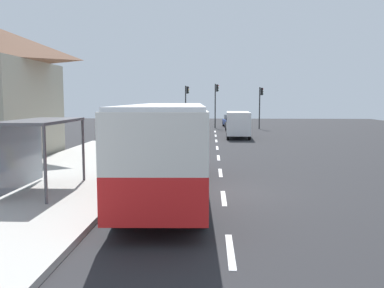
# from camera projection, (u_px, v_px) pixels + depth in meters

# --- Properties ---
(ground_plane) EXTENTS (56.00, 92.00, 0.04)m
(ground_plane) POSITION_uv_depth(u_px,v_px,m) (214.00, 148.00, 29.18)
(ground_plane) COLOR #262628
(sidewalk_platform) EXTENTS (6.20, 30.00, 0.18)m
(sidewalk_platform) POSITION_uv_depth(u_px,v_px,m) (64.00, 178.00, 17.54)
(sidewalk_platform) COLOR #ADAAA3
(sidewalk_platform) RESTS_ON ground
(lane_stripe_seg_0) EXTENTS (0.16, 2.20, 0.01)m
(lane_stripe_seg_0) POSITION_uv_depth(u_px,v_px,m) (230.00, 251.00, 9.30)
(lane_stripe_seg_0) COLOR silver
(lane_stripe_seg_0) RESTS_ON ground
(lane_stripe_seg_1) EXTENTS (0.16, 2.20, 0.01)m
(lane_stripe_seg_1) POSITION_uv_depth(u_px,v_px,m) (224.00, 198.00, 14.26)
(lane_stripe_seg_1) COLOR silver
(lane_stripe_seg_1) RESTS_ON ground
(lane_stripe_seg_2) EXTENTS (0.16, 2.20, 0.01)m
(lane_stripe_seg_2) POSITION_uv_depth(u_px,v_px,m) (220.00, 173.00, 19.23)
(lane_stripe_seg_2) COLOR silver
(lane_stripe_seg_2) RESTS_ON ground
(lane_stripe_seg_3) EXTENTS (0.16, 2.20, 0.01)m
(lane_stripe_seg_3) POSITION_uv_depth(u_px,v_px,m) (218.00, 158.00, 24.20)
(lane_stripe_seg_3) COLOR silver
(lane_stripe_seg_3) RESTS_ON ground
(lane_stripe_seg_4) EXTENTS (0.16, 2.20, 0.01)m
(lane_stripe_seg_4) POSITION_uv_depth(u_px,v_px,m) (217.00, 148.00, 29.16)
(lane_stripe_seg_4) COLOR silver
(lane_stripe_seg_4) RESTS_ON ground
(lane_stripe_seg_5) EXTENTS (0.16, 2.20, 0.01)m
(lane_stripe_seg_5) POSITION_uv_depth(u_px,v_px,m) (216.00, 141.00, 34.13)
(lane_stripe_seg_5) COLOR silver
(lane_stripe_seg_5) RESTS_ON ground
(lane_stripe_seg_6) EXTENTS (0.16, 2.20, 0.01)m
(lane_stripe_seg_6) POSITION_uv_depth(u_px,v_px,m) (216.00, 136.00, 39.10)
(lane_stripe_seg_6) COLOR silver
(lane_stripe_seg_6) RESTS_ON ground
(lane_stripe_seg_7) EXTENTS (0.16, 2.20, 0.01)m
(lane_stripe_seg_7) POSITION_uv_depth(u_px,v_px,m) (215.00, 132.00, 44.06)
(lane_stripe_seg_7) COLOR silver
(lane_stripe_seg_7) RESTS_ON ground
(bus) EXTENTS (2.93, 11.10, 3.21)m
(bus) POSITION_uv_depth(u_px,v_px,m) (168.00, 143.00, 14.68)
(bus) COLOR red
(bus) RESTS_ON ground
(white_van) EXTENTS (2.17, 5.26, 2.30)m
(white_van) POSITION_uv_depth(u_px,v_px,m) (238.00, 123.00, 36.81)
(white_van) COLOR white
(white_van) RESTS_ON ground
(sedan_near) EXTENTS (2.05, 4.50, 1.52)m
(sedan_near) POSITION_uv_depth(u_px,v_px,m) (231.00, 121.00, 51.39)
(sedan_near) COLOR navy
(sedan_near) RESTS_ON ground
(sedan_far) EXTENTS (1.86, 4.41, 1.52)m
(sedan_far) POSITION_uv_depth(u_px,v_px,m) (234.00, 124.00, 44.26)
(sedan_far) COLOR black
(sedan_far) RESTS_ON ground
(recycling_bin_red) EXTENTS (0.52, 0.52, 0.95)m
(recycling_bin_red) POSITION_uv_depth(u_px,v_px,m) (116.00, 164.00, 17.58)
(recycling_bin_red) COLOR red
(recycling_bin_red) RESTS_ON sidewalk_platform
(recycling_bin_blue) EXTENTS (0.52, 0.52, 0.95)m
(recycling_bin_blue) POSITION_uv_depth(u_px,v_px,m) (120.00, 162.00, 18.28)
(recycling_bin_blue) COLOR blue
(recycling_bin_blue) RESTS_ON sidewalk_platform
(recycling_bin_yellow) EXTENTS (0.52, 0.52, 0.95)m
(recycling_bin_yellow) POSITION_uv_depth(u_px,v_px,m) (123.00, 159.00, 18.97)
(recycling_bin_yellow) COLOR yellow
(recycling_bin_yellow) RESTS_ON sidewalk_platform
(traffic_light_near_side) EXTENTS (0.49, 0.28, 4.82)m
(traffic_light_near_side) POSITION_uv_depth(u_px,v_px,m) (261.00, 101.00, 47.80)
(traffic_light_near_side) COLOR #2D2D2D
(traffic_light_near_side) RESTS_ON ground
(traffic_light_far_side) EXTENTS (0.49, 0.28, 5.01)m
(traffic_light_far_side) POSITION_uv_depth(u_px,v_px,m) (186.00, 100.00, 48.98)
(traffic_light_far_side) COLOR #2D2D2D
(traffic_light_far_side) RESTS_ON ground
(traffic_light_median) EXTENTS (0.49, 0.28, 5.26)m
(traffic_light_median) POSITION_uv_depth(u_px,v_px,m) (216.00, 99.00, 49.60)
(traffic_light_median) COLOR #2D2D2D
(traffic_light_median) RESTS_ON ground
(bus_shelter) EXTENTS (1.80, 4.00, 2.50)m
(bus_shelter) POSITION_uv_depth(u_px,v_px,m) (33.00, 136.00, 14.52)
(bus_shelter) COLOR #4C4C51
(bus_shelter) RESTS_ON sidewalk_platform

